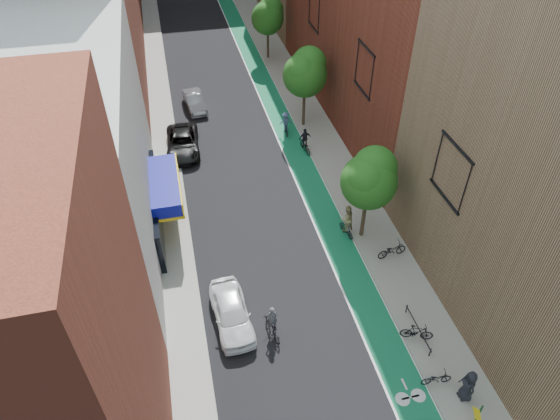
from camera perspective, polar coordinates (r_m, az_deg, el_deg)
ground at (r=25.27m, az=4.95°, el=-20.46°), size 160.00×160.00×0.00m
bike_lane at (r=44.29m, az=-0.06°, el=10.67°), size 2.00×68.00×0.01m
sidewalk_left at (r=43.39m, az=-13.19°, el=8.96°), size 2.00×68.00×0.15m
sidewalk_right at (r=44.82m, az=3.11°, el=11.10°), size 3.00×68.00×0.15m
building_left_near_red at (r=18.54m, az=-28.19°, el=-15.73°), size 8.00×10.00×16.00m
building_left_white at (r=30.67m, az=-22.91°, el=5.48°), size 8.00×20.00×12.00m
tree_near at (r=29.50m, az=10.24°, el=3.66°), size 3.40×3.36×6.42m
tree_mid at (r=40.71m, az=2.93°, el=15.54°), size 3.55×3.53×6.74m
tree_far at (r=53.47m, az=-1.40°, el=21.34°), size 3.30×3.25×6.21m
parked_car_white at (r=27.04m, az=-5.57°, el=-11.58°), size 2.12×4.71×1.57m
parked_car_black at (r=40.00m, az=-11.06°, el=7.53°), size 2.80×5.52×1.49m
parked_car_silver at (r=45.79m, az=-9.73°, el=12.13°), size 1.92×4.38×1.40m
cyclist_lead at (r=26.58m, az=-0.91°, el=-13.05°), size 0.96×1.94×2.00m
cyclist_lane_near at (r=31.77m, az=7.62°, el=-1.34°), size 1.07×1.56×2.24m
cyclist_lane_mid at (r=39.30m, az=2.88°, el=7.62°), size 1.01×1.92×2.00m
cyclist_lane_far at (r=41.40m, az=0.67°, el=9.75°), size 1.07×1.58×1.93m
parked_bike_near at (r=26.10m, az=17.45°, el=-17.89°), size 1.56×0.65×0.80m
parked_bike_mid at (r=27.24m, az=15.37°, el=-13.32°), size 1.76×1.07×1.02m
parked_bike_far at (r=30.95m, az=12.68°, el=-4.48°), size 1.96×0.89×0.99m
pedestrian at (r=25.68m, az=20.70°, el=-18.26°), size 0.63×0.95×1.90m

